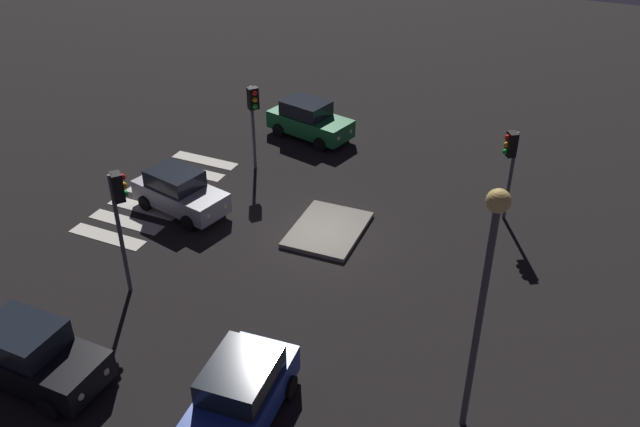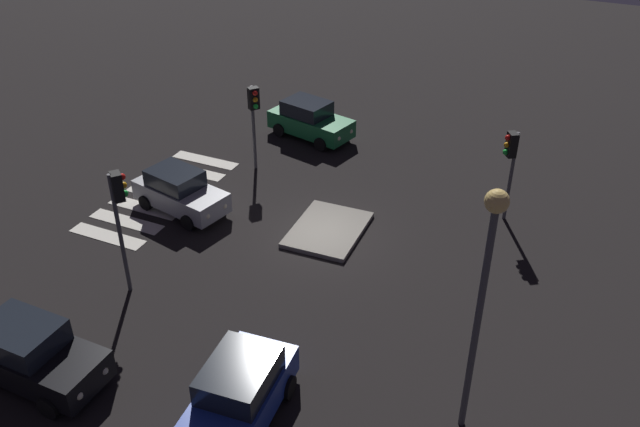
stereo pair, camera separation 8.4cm
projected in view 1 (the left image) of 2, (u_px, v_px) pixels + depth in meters
ground_plane at (320, 235)px, 26.20m from camera, size 80.00×80.00×0.00m
traffic_island at (328, 230)px, 26.38m from camera, size 3.56×2.72×0.18m
car_silver at (179, 192)px, 27.32m from camera, size 2.53×4.24×1.75m
car_black at (31, 355)px, 19.37m from camera, size 2.13×4.43×1.91m
car_green at (309, 120)px, 33.13m from camera, size 2.68×4.44×1.83m
car_blue at (239, 397)px, 18.04m from camera, size 4.50×2.34×1.91m
traffic_light_south at (253, 108)px, 29.16m from camera, size 0.54×0.53×3.92m
traffic_light_west at (510, 154)px, 25.73m from camera, size 0.54×0.53×3.77m
traffic_light_east at (119, 204)px, 21.61m from camera, size 0.53×0.54×4.51m
street_lamp at (486, 275)px, 15.82m from camera, size 0.56×0.56×7.31m
crosswalk_near at (161, 195)px, 28.78m from camera, size 7.60×3.20×0.02m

